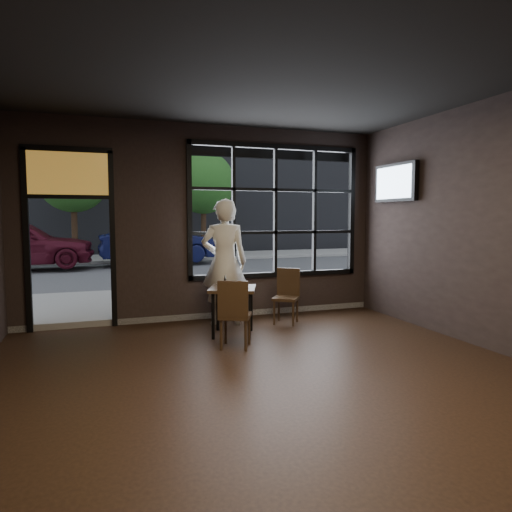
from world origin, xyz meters
name	(u,v)px	position (x,y,z in m)	size (l,w,h in m)	color
floor	(291,397)	(0.00, 0.00, -0.01)	(6.00, 7.00, 0.02)	black
ceiling	(294,48)	(0.00, 0.00, 3.21)	(6.00, 7.00, 0.02)	black
window_frame	(275,211)	(1.20, 3.50, 1.80)	(3.06, 0.12, 2.28)	black
stained_transom	(68,173)	(-2.10, 3.50, 2.35)	(1.20, 0.06, 0.70)	orange
street_asphalt	(130,246)	(0.00, 24.00, -0.02)	(60.00, 41.00, 0.04)	#545456
building_across	(128,112)	(0.00, 23.00, 7.50)	(28.00, 12.00, 15.00)	#5B5956
cafe_table	(233,311)	(0.10, 2.35, 0.35)	(0.65, 0.65, 0.70)	#312113
chair_near	(235,313)	(-0.04, 1.74, 0.45)	(0.39, 0.39, 0.90)	#312113
chair_window	(286,296)	(1.10, 2.76, 0.44)	(0.38, 0.38, 0.87)	#312113
man	(224,262)	(0.17, 3.06, 0.99)	(0.72, 0.47, 1.98)	silver
hotdog	(238,284)	(0.20, 2.45, 0.72)	(0.20, 0.08, 0.06)	tan
cup	(226,286)	(-0.04, 2.19, 0.74)	(0.12, 0.12, 0.10)	silver
tv	(396,183)	(2.93, 2.51, 2.26)	(0.12, 1.06, 0.62)	black
navy_car	(159,243)	(0.31, 12.52, 0.78)	(1.43, 4.11, 1.35)	black
maroon_car	(18,243)	(-4.12, 12.00, 0.87)	(1.82, 4.52, 1.54)	#490D1B
tree_left	(73,178)	(-2.58, 14.74, 3.17)	(2.63, 2.63, 4.50)	#332114
tree_right	(203,183)	(2.39, 14.64, 3.09)	(2.57, 2.57, 4.38)	#332114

